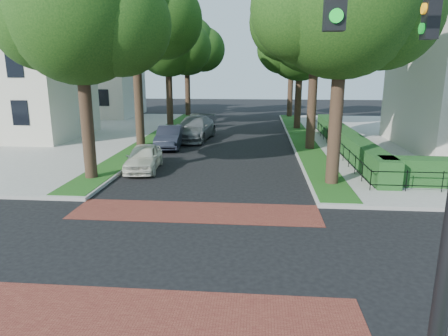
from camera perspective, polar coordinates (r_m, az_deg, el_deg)
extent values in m
plane|color=black|center=(11.74, -6.56, -11.66)|extent=(120.00, 120.00, 0.00)
cube|color=maroon|center=(14.64, -4.08, -6.28)|extent=(9.00, 2.20, 0.01)
cube|color=maroon|center=(9.04, -10.81, -20.30)|extent=(9.00, 2.20, 0.01)
cube|color=#184513|center=(30.04, 11.01, 4.29)|extent=(1.60, 29.80, 0.02)
cube|color=#184513|center=(30.82, -9.44, 4.60)|extent=(1.60, 29.80, 0.02)
cylinder|color=black|center=(17.71, 15.85, 9.43)|extent=(0.56, 0.56, 7.35)
sphere|color=black|center=(17.87, 16.73, 21.93)|extent=(6.20, 6.20, 6.20)
sphere|color=black|center=(18.49, 21.95, 19.99)|extent=(4.65, 4.65, 4.65)
sphere|color=black|center=(17.41, 11.42, 21.45)|extent=(4.34, 4.34, 4.34)
cylinder|color=black|center=(25.60, 12.57, 11.24)|extent=(0.56, 0.56, 7.70)
sphere|color=black|center=(25.75, 13.07, 20.32)|extent=(6.60, 6.60, 6.60)
sphere|color=black|center=(26.30, 17.07, 19.06)|extent=(4.95, 4.95, 4.95)
sphere|color=black|center=(25.36, 9.17, 19.91)|extent=(4.62, 4.62, 4.62)
sphere|color=black|center=(27.45, 12.86, 20.96)|extent=(4.29, 4.29, 4.29)
cylinder|color=black|center=(34.56, 10.61, 11.08)|extent=(0.56, 0.56, 6.65)
sphere|color=black|center=(34.57, 10.88, 16.90)|extent=(5.80, 5.80, 5.80)
sphere|color=black|center=(35.04, 13.49, 16.07)|extent=(4.35, 4.35, 4.35)
sphere|color=black|center=(34.25, 8.37, 16.52)|extent=(4.06, 4.06, 4.06)
sphere|color=black|center=(36.06, 10.84, 17.57)|extent=(3.77, 3.77, 3.77)
cylinder|color=black|center=(43.51, 9.49, 11.89)|extent=(0.56, 0.56, 7.00)
sphere|color=black|center=(43.55, 9.69, 16.76)|extent=(6.00, 6.00, 6.00)
sphere|color=black|center=(43.98, 11.87, 16.11)|extent=(4.50, 4.50, 4.50)
sphere|color=black|center=(43.25, 7.63, 16.46)|extent=(4.20, 4.20, 4.20)
sphere|color=black|center=(45.08, 9.70, 17.29)|extent=(3.90, 3.90, 3.90)
cylinder|color=black|center=(19.05, -19.19, 8.94)|extent=(0.56, 0.56, 7.00)
sphere|color=black|center=(19.14, -20.12, 20.02)|extent=(6.00, 6.00, 6.00)
sphere|color=black|center=(18.77, -14.77, 19.29)|extent=(4.50, 4.50, 4.50)
sphere|color=black|center=(19.58, -24.51, 18.60)|extent=(4.20, 4.20, 4.20)
sphere|color=black|center=(20.54, -18.12, 21.11)|extent=(3.90, 3.90, 3.90)
cylinder|color=black|center=(26.53, -12.22, 11.72)|extent=(0.56, 0.56, 8.05)
sphere|color=black|center=(26.73, -12.71, 20.87)|extent=(6.40, 6.40, 6.40)
sphere|color=black|center=(26.51, -8.59, 20.23)|extent=(4.80, 4.80, 4.80)
sphere|color=black|center=(27.01, -16.26, 19.95)|extent=(4.48, 4.48, 4.48)
sphere|color=black|center=(28.29, -11.53, 21.54)|extent=(4.16, 4.16, 4.16)
cylinder|color=black|center=(35.25, -7.85, 11.40)|extent=(0.56, 0.56, 6.86)
sphere|color=black|center=(35.29, -8.05, 17.29)|extent=(5.60, 5.60, 5.60)
sphere|color=black|center=(35.25, -5.37, 16.72)|extent=(4.20, 4.20, 4.20)
sphere|color=black|center=(35.41, -10.41, 16.71)|extent=(3.92, 3.92, 3.92)
sphere|color=black|center=(36.66, -7.41, 17.97)|extent=(3.64, 3.64, 3.64)
cylinder|color=black|center=(44.07, -5.25, 12.14)|extent=(0.56, 0.56, 7.14)
sphere|color=black|center=(44.11, -5.36, 17.04)|extent=(6.20, 6.20, 6.20)
sphere|color=black|center=(44.12, -3.00, 16.56)|extent=(4.65, 4.65, 4.65)
sphere|color=black|center=(44.20, -7.46, 16.59)|extent=(4.34, 4.34, 4.34)
sphere|color=black|center=(45.65, -4.88, 17.57)|extent=(4.03, 4.03, 4.03)
cube|color=#16401A|center=(26.30, 16.96, 3.90)|extent=(1.00, 18.00, 1.20)
cube|color=beige|center=(33.48, -27.41, 9.57)|extent=(9.00, 8.00, 6.50)
cube|color=maroon|center=(30.88, -25.67, 18.99)|extent=(0.80, 0.80, 3.64)
cube|color=beige|center=(45.95, -18.08, 11.20)|extent=(9.00, 8.00, 6.50)
cube|color=maroon|center=(43.58, -16.01, 17.91)|extent=(0.80, 0.80, 3.64)
cylinder|color=#0CB226|center=(5.76, 15.74, 20.19)|extent=(0.18, 0.05, 0.18)
cube|color=black|center=(8.06, 27.57, 19.55)|extent=(0.22, 0.28, 1.00)
cylinder|color=orange|center=(8.02, 26.66, 19.68)|extent=(0.05, 0.18, 0.18)
cylinder|color=#0CB226|center=(7.98, 26.40, 17.42)|extent=(0.05, 0.18, 0.18)
imported|color=silver|center=(20.80, -11.41, 1.46)|extent=(1.92, 4.01, 1.32)
imported|color=black|center=(26.62, -7.76, 4.42)|extent=(1.85, 4.43, 1.43)
imported|color=slate|center=(29.52, -4.26, 5.67)|extent=(2.90, 5.97, 1.67)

